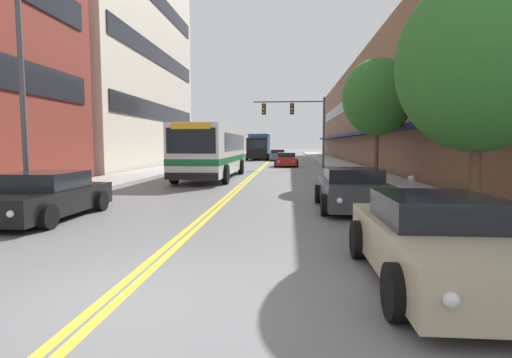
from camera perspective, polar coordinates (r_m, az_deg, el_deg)
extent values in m
plane|color=slate|center=(41.97, 1.55, 2.29)|extent=(240.00, 240.00, 0.00)
cube|color=#9E9B96|center=(42.95, -7.95, 2.41)|extent=(3.19, 106.00, 0.15)
cube|color=#9E9B96|center=(42.18, 11.23, 2.31)|extent=(3.19, 106.00, 0.15)
cube|color=yellow|center=(41.98, 1.42, 2.29)|extent=(0.14, 106.00, 0.01)
cube|color=yellow|center=(41.97, 1.69, 2.29)|extent=(0.14, 106.00, 0.01)
cube|color=beige|center=(40.45, -22.55, 22.32)|extent=(12.00, 22.02, 28.56)
cube|color=black|center=(36.36, -13.42, 9.24)|extent=(0.08, 20.26, 1.40)
cube|color=black|center=(37.02, -13.58, 16.60)|extent=(0.08, 20.26, 1.40)
cube|color=black|center=(38.27, -13.74, 23.60)|extent=(0.08, 20.26, 1.40)
cube|color=brown|center=(43.32, 19.15, 9.06)|extent=(8.00, 68.00, 10.52)
cube|color=navy|center=(42.31, 13.04, 6.11)|extent=(1.10, 61.20, 0.24)
cube|color=black|center=(42.62, 13.83, 10.97)|extent=(0.08, 61.20, 1.40)
cube|color=silver|center=(23.84, -6.14, 4.21)|extent=(2.56, 10.80, 2.67)
cube|color=#196B33|center=(23.85, -6.13, 2.93)|extent=(2.58, 10.82, 0.32)
cube|color=black|center=(24.36, -5.91, 5.24)|extent=(2.59, 8.42, 0.96)
cube|color=black|center=(18.54, -9.30, 5.43)|extent=(2.30, 0.04, 1.18)
cube|color=yellow|center=(18.55, -9.34, 7.50)|extent=(1.84, 0.06, 0.28)
cube|color=black|center=(18.58, -9.25, 0.38)|extent=(2.51, 0.08, 0.32)
cylinder|color=black|center=(20.62, -11.60, 0.72)|extent=(0.30, 1.00, 1.00)
cylinder|color=black|center=(20.05, -4.39, 0.68)|extent=(0.30, 1.00, 1.00)
cylinder|color=black|center=(27.05, -7.66, 1.78)|extent=(0.30, 1.00, 1.00)
cylinder|color=black|center=(26.61, -2.14, 1.77)|extent=(0.30, 1.00, 1.00)
cube|color=black|center=(12.26, -28.15, -2.75)|extent=(1.91, 4.32, 0.64)
cube|color=black|center=(12.35, -27.82, -0.15)|extent=(1.64, 1.90, 0.45)
cylinder|color=black|center=(10.65, -27.58, -4.81)|extent=(0.22, 0.61, 0.61)
cylinder|color=black|center=(13.92, -28.53, -2.65)|extent=(0.22, 0.61, 0.61)
cylinder|color=black|center=(12.96, -21.26, -2.90)|extent=(0.22, 0.61, 0.61)
sphere|color=silver|center=(10.10, -31.67, -4.27)|extent=(0.16, 0.16, 0.16)
cube|color=red|center=(14.45, -25.80, -1.43)|extent=(0.18, 0.04, 0.10)
cube|color=red|center=(13.80, -20.86, -1.54)|extent=(0.18, 0.04, 0.10)
cube|color=#B7B7BC|center=(34.48, -6.47, 2.57)|extent=(1.83, 4.76, 0.75)
cube|color=black|center=(34.65, -6.41, 3.54)|extent=(1.58, 2.10, 0.41)
cylinder|color=black|center=(33.25, -8.54, 2.06)|extent=(0.22, 0.64, 0.64)
cylinder|color=black|center=(32.87, -5.35, 2.06)|extent=(0.22, 0.64, 0.64)
cylinder|color=black|center=(36.13, -7.47, 2.31)|extent=(0.22, 0.64, 0.64)
cylinder|color=black|center=(35.78, -4.53, 2.31)|extent=(0.22, 0.64, 0.64)
sphere|color=silver|center=(32.27, -8.41, 2.45)|extent=(0.16, 0.16, 0.16)
sphere|color=silver|center=(32.00, -6.17, 2.45)|extent=(0.16, 0.16, 0.16)
cube|color=red|center=(36.95, -6.76, 2.79)|extent=(0.18, 0.04, 0.10)
cube|color=red|center=(36.72, -4.73, 2.80)|extent=(0.18, 0.04, 0.10)
cube|color=#BCAD89|center=(6.38, 24.63, -8.99)|extent=(1.79, 4.06, 0.68)
cube|color=black|center=(6.42, 24.32, -3.91)|extent=(1.54, 1.79, 0.41)
cylinder|color=black|center=(5.01, 19.39, -14.93)|extent=(0.22, 0.67, 0.67)
cylinder|color=black|center=(7.37, 14.39, -8.35)|extent=(0.22, 0.67, 0.67)
cylinder|color=black|center=(7.89, 27.78, -7.89)|extent=(0.22, 0.67, 0.67)
sphere|color=silver|center=(4.32, 26.11, -15.29)|extent=(0.16, 0.16, 0.16)
cube|color=red|center=(8.13, 15.40, -5.50)|extent=(0.18, 0.04, 0.10)
cube|color=red|center=(8.46, 24.06, -5.35)|extent=(0.18, 0.04, 0.10)
cube|color=#38383D|center=(12.72, 13.71, -1.92)|extent=(1.90, 4.06, 0.68)
cube|color=black|center=(12.83, 13.65, 0.58)|extent=(1.64, 1.79, 0.41)
cylinder|color=black|center=(11.39, 9.83, -3.66)|extent=(0.22, 0.62, 0.62)
cylinder|color=black|center=(11.72, 19.37, -3.63)|extent=(0.22, 0.62, 0.62)
cylinder|color=black|center=(13.87, 8.90, -2.09)|extent=(0.22, 0.62, 0.62)
cylinder|color=black|center=(14.15, 16.79, -2.11)|extent=(0.22, 0.62, 0.62)
sphere|color=silver|center=(10.61, 11.88, -3.07)|extent=(0.16, 0.16, 0.16)
sphere|color=silver|center=(10.86, 18.89, -3.05)|extent=(0.16, 0.16, 0.16)
cube|color=red|center=(14.64, 9.82, -0.82)|extent=(0.18, 0.04, 0.10)
cube|color=red|center=(14.83, 15.10, -0.85)|extent=(0.18, 0.04, 0.10)
cube|color=maroon|center=(35.80, 4.36, 2.59)|extent=(1.80, 4.08, 0.65)
cube|color=black|center=(35.94, 4.37, 3.44)|extent=(1.55, 1.80, 0.41)
cylinder|color=black|center=(34.56, 2.82, 2.20)|extent=(0.22, 0.62, 0.62)
cylinder|color=black|center=(34.55, 5.88, 2.18)|extent=(0.22, 0.62, 0.62)
cylinder|color=black|center=(37.08, 2.95, 2.40)|extent=(0.22, 0.62, 0.62)
cylinder|color=black|center=(37.07, 5.80, 2.38)|extent=(0.22, 0.62, 0.62)
sphere|color=silver|center=(33.75, 3.27, 2.50)|extent=(0.16, 0.16, 0.16)
sphere|color=silver|center=(33.74, 5.41, 2.49)|extent=(0.16, 0.16, 0.16)
cube|color=red|center=(37.85, 3.40, 2.78)|extent=(0.18, 0.04, 0.10)
cube|color=red|center=(37.84, 5.36, 2.76)|extent=(0.18, 0.04, 0.10)
cube|color=#475675|center=(48.56, 3.11, 3.28)|extent=(1.87, 4.45, 0.71)
cube|color=black|center=(48.72, 3.12, 3.96)|extent=(1.61, 1.96, 0.43)
cylinder|color=black|center=(47.23, 1.90, 2.98)|extent=(0.22, 0.63, 0.63)
cylinder|color=black|center=(47.17, 4.23, 2.97)|extent=(0.22, 0.63, 0.63)
cylinder|color=black|center=(49.98, 2.05, 3.09)|extent=(0.22, 0.63, 0.63)
cylinder|color=black|center=(49.93, 4.26, 3.08)|extent=(0.22, 0.63, 0.63)
sphere|color=silver|center=(46.34, 2.22, 3.25)|extent=(0.16, 0.16, 0.16)
sphere|color=silver|center=(46.30, 3.85, 3.24)|extent=(0.16, 0.16, 0.16)
cube|color=red|center=(50.81, 2.42, 3.41)|extent=(0.18, 0.04, 0.10)
cube|color=red|center=(50.78, 3.95, 3.40)|extent=(0.18, 0.04, 0.10)
cube|color=black|center=(48.91, 0.20, 4.42)|extent=(2.49, 2.36, 2.47)
cube|color=black|center=(47.71, 0.08, 4.94)|extent=(2.11, 0.04, 1.08)
cube|color=#335699|center=(52.84, 0.53, 4.77)|extent=(2.54, 5.51, 3.02)
cylinder|color=black|center=(49.05, -1.29, 3.18)|extent=(0.28, 0.84, 0.84)
cylinder|color=black|center=(48.85, 1.69, 3.17)|extent=(0.28, 0.84, 0.84)
cylinder|color=black|center=(54.61, -0.68, 3.37)|extent=(0.28, 0.84, 0.84)
cylinder|color=black|center=(54.43, 2.00, 3.36)|extent=(0.28, 0.84, 0.84)
cylinder|color=#47474C|center=(34.08, 9.65, 6.53)|extent=(0.18, 0.18, 5.89)
cylinder|color=#47474C|center=(34.12, 4.68, 10.95)|extent=(5.90, 0.11, 0.11)
cube|color=black|center=(34.07, 5.17, 9.94)|extent=(0.34, 0.26, 0.92)
sphere|color=red|center=(33.93, 5.18, 10.43)|extent=(0.18, 0.18, 0.18)
sphere|color=yellow|center=(33.91, 5.18, 9.97)|extent=(0.18, 0.18, 0.18)
sphere|color=green|center=(33.89, 5.17, 9.50)|extent=(0.18, 0.18, 0.18)
cylinder|color=black|center=(34.12, 5.18, 10.83)|extent=(0.02, 0.02, 0.14)
cube|color=black|center=(34.13, 1.15, 9.95)|extent=(0.34, 0.26, 0.92)
sphere|color=red|center=(34.00, 1.13, 10.44)|extent=(0.18, 0.18, 0.18)
sphere|color=yellow|center=(33.97, 1.13, 9.98)|extent=(0.18, 0.18, 0.18)
sphere|color=green|center=(33.95, 1.13, 9.51)|extent=(0.18, 0.18, 0.18)
cylinder|color=black|center=(34.18, 1.15, 10.84)|extent=(0.02, 0.02, 0.14)
cylinder|color=#47474C|center=(13.52, -30.57, 14.18)|extent=(0.16, 0.16, 8.65)
cylinder|color=brown|center=(10.23, 28.73, -0.08)|extent=(0.25, 0.25, 2.13)
ellipsoid|color=#2D6B28|center=(10.35, 29.36, 14.34)|extent=(3.58, 3.58, 3.94)
cylinder|color=brown|center=(20.98, 16.79, 3.43)|extent=(0.21, 0.21, 2.71)
ellipsoid|color=#2D6B28|center=(21.10, 16.99, 11.15)|extent=(3.48, 3.48, 3.83)
cylinder|color=#B7B7BC|center=(12.85, 21.23, -1.98)|extent=(0.25, 0.25, 0.75)
sphere|color=#B7B7BC|center=(12.80, 21.29, -0.04)|extent=(0.22, 0.22, 0.22)
cylinder|color=#B7B7BC|center=(12.79, 20.54, -1.62)|extent=(0.08, 0.11, 0.11)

